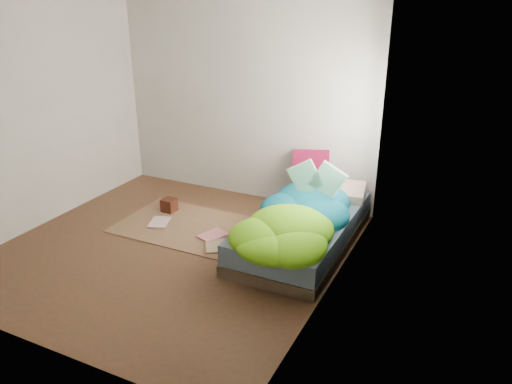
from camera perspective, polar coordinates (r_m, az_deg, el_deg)
ground at (r=5.47m, az=-9.62°, el=-6.48°), size 3.50×3.50×0.00m
room_walls at (r=4.91m, az=-10.66°, el=10.43°), size 3.54×3.54×2.62m
bed at (r=5.44m, az=5.32°, el=-4.39°), size 1.00×2.00×0.34m
duvet at (r=5.11m, az=4.58°, el=-1.96°), size 0.96×1.84×0.34m
rug at (r=5.94m, az=-7.79°, el=-3.86°), size 1.60×1.10×0.01m
pillow_floral at (r=5.89m, az=9.38°, el=0.06°), size 0.65×0.46×0.14m
pillow_magenta at (r=6.16m, az=6.23°, el=2.78°), size 0.46×0.29×0.44m
open_book at (r=5.27m, az=6.98°, el=2.49°), size 0.52×0.17×0.31m
wooden_box at (r=6.33m, az=-9.89°, el=-1.47°), size 0.17×0.17×0.16m
floor_book_a at (r=6.07m, az=-11.97°, el=-3.38°), size 0.31×0.36×0.02m
floor_book_b at (r=5.72m, az=-5.67°, el=-4.62°), size 0.32×0.37×0.03m
floor_book_c at (r=5.42m, az=-5.78°, el=-6.26°), size 0.35×0.37×0.02m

